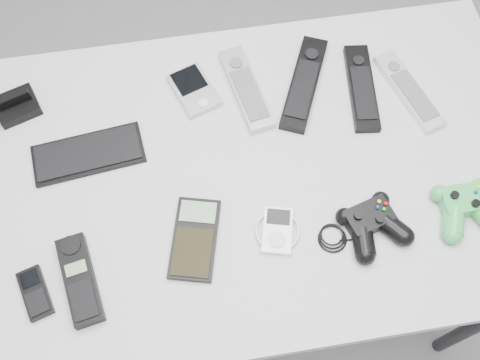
{
  "coord_description": "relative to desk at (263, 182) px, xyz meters",
  "views": [
    {
      "loc": [
        -0.1,
        -0.48,
        1.79
      ],
      "look_at": [
        -0.03,
        -0.0,
        0.79
      ],
      "focal_mm": 42.0,
      "sensor_mm": 36.0,
      "label": 1
    }
  ],
  "objects": [
    {
      "name": "floor",
      "position": [
        -0.03,
        -0.03,
        -0.7
      ],
      "size": [
        3.5,
        3.5,
        0.0
      ],
      "primitive_type": "plane",
      "color": "slate",
      "rests_on": "ground"
    },
    {
      "name": "desk",
      "position": [
        0.0,
        0.0,
        0.0
      ],
      "size": [
        1.14,
        0.73,
        0.77
      ],
      "color": "#9B9B9D",
      "rests_on": "floor"
    },
    {
      "name": "pda_keyboard",
      "position": [
        -0.35,
        0.09,
        0.07
      ],
      "size": [
        0.23,
        0.12,
        0.01
      ],
      "primitive_type": "cube",
      "rotation": [
        0.0,
        0.0,
        0.11
      ],
      "color": "black",
      "rests_on": "desk"
    },
    {
      "name": "dock_bracket",
      "position": [
        -0.5,
        0.23,
        0.09
      ],
      "size": [
        0.11,
        0.1,
        0.05
      ],
      "primitive_type": "cube",
      "rotation": [
        0.0,
        0.0,
        0.33
      ],
      "color": "black",
      "rests_on": "desk"
    },
    {
      "name": "pda",
      "position": [
        -0.12,
        0.21,
        0.08
      ],
      "size": [
        0.11,
        0.14,
        0.02
      ],
      "primitive_type": "cube",
      "rotation": [
        0.0,
        0.0,
        0.34
      ],
      "color": "#A4A4AB",
      "rests_on": "desk"
    },
    {
      "name": "remote_silver_a",
      "position": [
        -0.01,
        0.19,
        0.08
      ],
      "size": [
        0.09,
        0.22,
        0.02
      ],
      "primitive_type": "cube",
      "rotation": [
        0.0,
        0.0,
        0.18
      ],
      "color": "#A4A4AB",
      "rests_on": "desk"
    },
    {
      "name": "remote_black_a",
      "position": [
        0.12,
        0.18,
        0.08
      ],
      "size": [
        0.15,
        0.25,
        0.02
      ],
      "primitive_type": "cube",
      "rotation": [
        0.0,
        0.0,
        -0.43
      ],
      "color": "black",
      "rests_on": "desk"
    },
    {
      "name": "remote_black_b",
      "position": [
        0.24,
        0.15,
        0.08
      ],
      "size": [
        0.08,
        0.23,
        0.02
      ],
      "primitive_type": "cube",
      "rotation": [
        0.0,
        0.0,
        -0.12
      ],
      "color": "black",
      "rests_on": "desk"
    },
    {
      "name": "remote_silver_b",
      "position": [
        0.34,
        0.13,
        0.08
      ],
      "size": [
        0.11,
        0.22,
        0.02
      ],
      "primitive_type": "cube",
      "rotation": [
        0.0,
        0.0,
        0.28
      ],
      "color": "silver",
      "rests_on": "desk"
    },
    {
      "name": "mobile_phone",
      "position": [
        -0.46,
        -0.19,
        0.07
      ],
      "size": [
        0.07,
        0.11,
        0.02
      ],
      "primitive_type": "cube",
      "rotation": [
        0.0,
        0.0,
        0.29
      ],
      "color": "black",
      "rests_on": "desk"
    },
    {
      "name": "cordless_handset",
      "position": [
        -0.38,
        -0.18,
        0.08
      ],
      "size": [
        0.08,
        0.18,
        0.03
      ],
      "primitive_type": "cube",
      "rotation": [
        0.0,
        0.0,
        0.18
      ],
      "color": "black",
      "rests_on": "desk"
    },
    {
      "name": "calculator",
      "position": [
        -0.16,
        -0.13,
        0.07
      ],
      "size": [
        0.12,
        0.18,
        0.02
      ],
      "primitive_type": "cube",
      "rotation": [
        0.0,
        0.0,
        -0.26
      ],
      "color": "black",
      "rests_on": "desk"
    },
    {
      "name": "mp3_player",
      "position": [
        -0.0,
        -0.14,
        0.07
      ],
      "size": [
        0.11,
        0.11,
        0.02
      ],
      "primitive_type": "cube",
      "rotation": [
        0.0,
        0.0,
        -0.25
      ],
      "color": "white",
      "rests_on": "desk"
    },
    {
      "name": "controller_black",
      "position": [
        0.18,
        -0.16,
        0.09
      ],
      "size": [
        0.24,
        0.19,
        0.04
      ],
      "primitive_type": null,
      "rotation": [
        0.0,
        0.0,
        0.28
      ],
      "color": "black",
      "rests_on": "desk"
    },
    {
      "name": "controller_green",
      "position": [
        0.37,
        -0.16,
        0.09
      ],
      "size": [
        0.13,
        0.14,
        0.04
      ],
      "primitive_type": null,
      "rotation": [
        0.0,
        0.0,
        0.0
      ],
      "color": "#227E2B",
      "rests_on": "desk"
    }
  ]
}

